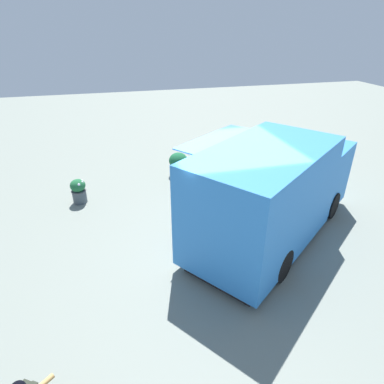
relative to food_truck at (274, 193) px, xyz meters
name	(u,v)px	position (x,y,z in m)	size (l,w,h in m)	color
ground_plane	(223,241)	(-1.21, 0.04, -1.17)	(40.00, 40.00, 0.00)	gray
food_truck	(274,193)	(0.00, 0.00, 0.00)	(5.47, 4.79, 2.47)	#3281D7
planter_flowering_near	(178,164)	(-1.44, 4.11, -0.76)	(0.65, 0.65, 0.81)	gray
planter_flowering_far	(79,190)	(-4.70, 2.93, -0.78)	(0.44, 0.44, 0.74)	#485259
trash_bin	(281,156)	(2.19, 3.61, -0.65)	(0.53, 0.53, 1.03)	#4C4A62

